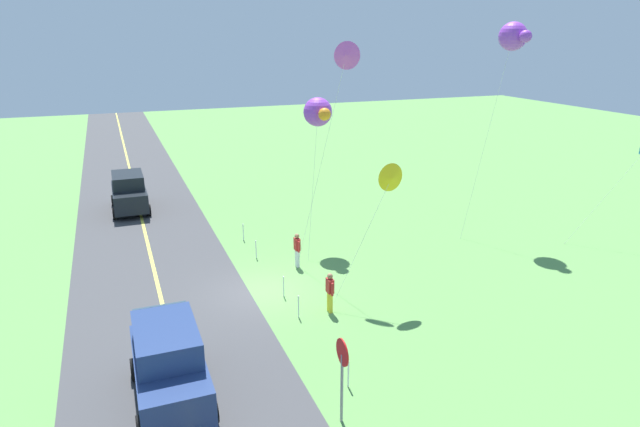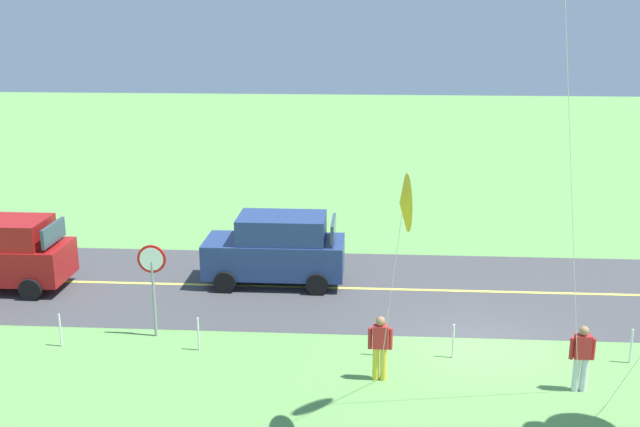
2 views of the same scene
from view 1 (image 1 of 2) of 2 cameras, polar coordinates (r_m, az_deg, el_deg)
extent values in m
cube|color=#60994C|center=(23.27, -6.03, -8.12)|extent=(120.00, 120.00, 0.10)
cube|color=#424244|center=(22.69, -15.95, -9.34)|extent=(120.00, 7.00, 0.00)
cube|color=#E5E04C|center=(22.69, -15.95, -9.34)|extent=(120.00, 0.16, 0.00)
cube|color=navy|center=(17.08, -15.29, -15.62)|extent=(4.40, 1.90, 1.10)
cube|color=navy|center=(16.80, -15.66, -12.45)|extent=(2.73, 1.75, 0.80)
cube|color=#334756|center=(15.86, -15.23, -14.36)|extent=(0.10, 1.62, 0.64)
cube|color=#334756|center=(18.22, -16.22, -9.97)|extent=(0.10, 1.62, 0.60)
cylinder|color=black|center=(16.30, -11.01, -19.44)|extent=(0.68, 0.22, 0.68)
cylinder|color=black|center=(18.65, -12.68, -14.28)|extent=(0.68, 0.22, 0.68)
cylinder|color=black|center=(18.56, -18.68, -15.03)|extent=(0.68, 0.22, 0.68)
cube|color=black|center=(35.05, -19.13, 1.68)|extent=(4.40, 1.90, 1.10)
cube|color=black|center=(35.06, -19.31, 3.28)|extent=(2.73, 1.75, 0.80)
cube|color=#334756|center=(34.00, -19.22, 2.85)|extent=(0.10, 1.62, 0.64)
cube|color=#334756|center=(36.63, -19.42, 3.87)|extent=(0.10, 1.62, 0.60)
cylinder|color=black|center=(33.87, -17.32, 0.33)|extent=(0.68, 0.22, 0.68)
cylinder|color=black|center=(33.83, -20.51, -0.02)|extent=(0.68, 0.22, 0.68)
cylinder|color=black|center=(36.61, -17.67, 1.61)|extent=(0.68, 0.22, 0.68)
cylinder|color=black|center=(36.57, -20.63, 1.27)|extent=(0.68, 0.22, 0.68)
cylinder|color=gray|center=(15.64, 2.28, -17.67)|extent=(0.08, 0.08, 2.10)
cylinder|color=red|center=(15.01, 2.33, -14.18)|extent=(0.76, 0.04, 0.76)
cylinder|color=white|center=(15.02, 2.42, -14.16)|extent=(0.62, 0.01, 0.62)
cylinder|color=yellow|center=(21.44, 0.93, -9.04)|extent=(0.16, 0.16, 0.82)
cylinder|color=yellow|center=(21.29, 1.12, -9.25)|extent=(0.16, 0.16, 0.82)
cube|color=red|center=(21.06, 1.04, -7.48)|extent=(0.36, 0.22, 0.56)
cylinder|color=red|center=(21.28, 0.79, -7.34)|extent=(0.10, 0.10, 0.52)
cylinder|color=red|center=(20.88, 1.29, -7.86)|extent=(0.10, 0.10, 0.52)
sphere|color=#9E704C|center=(20.89, 1.04, -6.51)|extent=(0.22, 0.22, 0.22)
cylinder|color=silver|center=(25.41, -2.44, -4.56)|extent=(0.16, 0.16, 0.82)
cylinder|color=silver|center=(25.25, -2.31, -4.71)|extent=(0.16, 0.16, 0.82)
cube|color=red|center=(25.07, -2.40, -3.18)|extent=(0.36, 0.22, 0.56)
cylinder|color=red|center=(25.30, -2.57, -3.10)|extent=(0.10, 0.10, 0.52)
cylinder|color=red|center=(24.88, -2.22, -3.47)|extent=(0.10, 0.10, 0.52)
sphere|color=#9E704C|center=(24.94, -2.41, -2.34)|extent=(0.22, 0.22, 0.22)
cylinder|color=silver|center=(21.13, 4.21, -3.30)|extent=(0.33, 2.64, 5.01)
cone|color=yellow|center=(21.07, 7.43, 3.69)|extent=(0.30, 1.11, 1.10)
cylinder|color=silver|center=(23.59, -0.01, 4.63)|extent=(1.53, 1.67, 9.40)
cone|color=#D859BF|center=(22.57, 2.75, 16.05)|extent=(0.91, 0.96, 1.11)
cylinder|color=silver|center=(30.92, 27.50, 1.61)|extent=(1.08, 3.42, 5.01)
cylinder|color=silver|center=(29.46, 16.81, 7.27)|extent=(0.64, 2.57, 10.09)
sphere|color=purple|center=(30.06, 19.36, 16.94)|extent=(1.40, 1.40, 1.40)
sphere|color=purple|center=(29.37, 20.52, 16.81)|extent=(0.60, 0.60, 0.60)
cylinder|color=silver|center=(26.30, -0.73, 2.92)|extent=(2.48, 1.45, 6.62)
sphere|color=purple|center=(27.03, -0.23, 10.48)|extent=(1.40, 1.40, 1.40)
sphere|color=orange|center=(26.20, 0.48, 10.24)|extent=(0.60, 0.60, 0.60)
cylinder|color=silver|center=(28.71, -7.95, -1.92)|extent=(0.05, 0.05, 0.90)
cylinder|color=silver|center=(26.38, -6.64, -3.70)|extent=(0.05, 0.05, 0.90)
cylinder|color=silver|center=(22.53, -3.79, -7.56)|extent=(0.05, 0.05, 0.90)
cylinder|color=silver|center=(20.95, -2.24, -9.63)|extent=(0.05, 0.05, 0.90)
cylinder|color=silver|center=(17.26, 2.96, -16.28)|extent=(0.05, 0.05, 0.90)
camera|label=2|loc=(29.12, 33.22, 11.84)|focal=42.14mm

